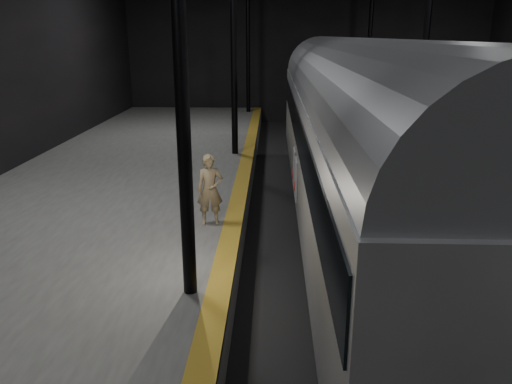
{
  "coord_description": "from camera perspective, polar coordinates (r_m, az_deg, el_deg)",
  "views": [
    {
      "loc": [
        -2.22,
        -12.74,
        5.84
      ],
      "look_at": [
        -2.62,
        -0.62,
        2.0
      ],
      "focal_mm": 35.0,
      "sensor_mm": 36.0,
      "label": 1
    }
  ],
  "objects": [
    {
      "name": "track",
      "position": [
        14.16,
        10.81,
        -6.82
      ],
      "size": [
        2.4,
        43.0,
        0.24
      ],
      "color": "#3F3328",
      "rests_on": "ground"
    },
    {
      "name": "ground",
      "position": [
        14.19,
        10.8,
        -7.07
      ],
      "size": [
        44.0,
        44.0,
        0.0
      ],
      "primitive_type": "plane",
      "color": "black",
      "rests_on": "ground"
    },
    {
      "name": "woman",
      "position": [
        13.14,
        -5.28,
        0.25
      ],
      "size": [
        0.75,
        0.55,
        1.89
      ],
      "primitive_type": "imported",
      "rotation": [
        0.0,
        0.0,
        0.15
      ],
      "color": "#907B58",
      "rests_on": "platform_left"
    },
    {
      "name": "tactile_strip",
      "position": [
        13.67,
        -2.56,
        -3.17
      ],
      "size": [
        0.5,
        43.8,
        0.01
      ],
      "primitive_type": "cube",
      "color": "olive",
      "rests_on": "platform_left"
    },
    {
      "name": "train",
      "position": [
        14.61,
        10.67,
        6.62
      ],
      "size": [
        3.15,
        21.07,
        5.63
      ],
      "color": "#94969B",
      "rests_on": "ground"
    },
    {
      "name": "platform_left",
      "position": [
        14.79,
        -19.24,
        -4.63
      ],
      "size": [
        9.0,
        43.8,
        1.0
      ],
      "primitive_type": "cube",
      "color": "#4A4A47",
      "rests_on": "ground"
    }
  ]
}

